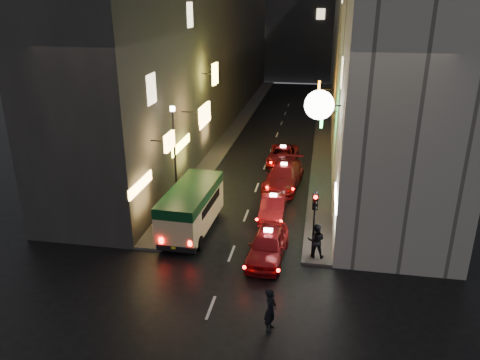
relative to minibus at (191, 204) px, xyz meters
The scene contains 14 objects.
building_left 25.18m from the minibus, 102.97° to the left, with size 7.64×52.02×18.00m.
building_right 26.78m from the minibus, 65.69° to the left, with size 7.89×52.00×18.00m.
building_far 56.31m from the minibus, 87.32° to the left, with size 30.00×10.00×22.00m, color #333338.
sidewalk_left 23.57m from the minibus, 94.03° to the left, with size 1.50×52.00×0.15m, color #4B4845.
sidewalk_right 24.49m from the minibus, 73.73° to the left, with size 1.50×52.00×0.15m, color #4B4845.
minibus is the anchor object (origin of this frame).
taxi_near 5.00m from the minibus, 26.08° to the right, with size 2.48×5.45×1.87m.
taxi_second 5.01m from the minibus, 32.23° to the left, with size 1.97×4.72×1.67m.
taxi_third 8.64m from the minibus, 59.63° to the left, with size 2.93×5.98×2.01m.
taxi_far 12.86m from the minibus, 72.43° to the left, with size 2.11×4.92×1.72m.
pedestrian_crossing 9.10m from the minibus, 55.25° to the right, with size 0.68×0.44×2.06m, color black.
pedestrian_sidewalk 7.01m from the minibus, 15.24° to the right, with size 0.75×0.47×1.98m, color black.
traffic_light 6.99m from the minibus, 17.36° to the right, with size 0.26×0.43×3.50m.
lamp_post 3.62m from the minibus, 123.03° to the left, with size 0.28×0.28×6.22m.
Camera 1 is at (4.03, -11.73, 11.95)m, focal length 35.00 mm.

